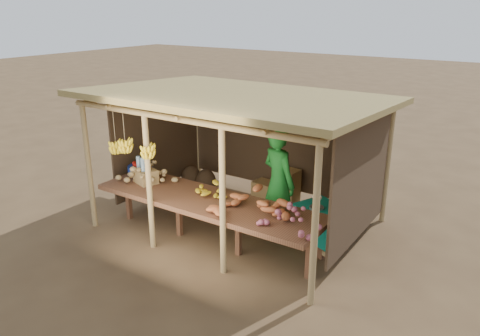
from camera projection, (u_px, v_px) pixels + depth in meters
The scene contains 13 objects.
ground at pixel (240, 223), 8.41m from camera, with size 60.00×60.00×0.00m, color brown.
stall_structure at pixel (240, 117), 7.90m from camera, with size 4.70×3.50×2.43m.
counter at pixel (207, 203), 7.42m from camera, with size 3.90×1.05×0.80m.
potato_heap at pixel (146, 172), 8.09m from camera, with size 0.91×0.54×0.36m, color #A58955, non-canonical shape.
sweet_potato_heap at pixel (252, 203), 6.80m from camera, with size 1.10×0.66×0.36m, color #B45B2E, non-canonical shape.
onion_heap at pixel (291, 216), 6.38m from camera, with size 0.86×0.51×0.36m, color #A34F5D, non-canonical shape.
banana_pile at pixel (211, 185), 7.52m from camera, with size 0.55×0.33×0.35m, color yellow, non-canonical shape.
tomato_basin at pixel (140, 169), 8.48m from camera, with size 0.46×0.46×0.24m.
bottle_box at pixel (146, 173), 8.04m from camera, with size 0.46×0.40×0.48m.
vendor at pixel (279, 183), 7.67m from camera, with size 0.69×0.46×1.90m, color #176920.
tarp_crate at pixel (321, 226), 7.48m from camera, with size 0.95×0.90×0.90m.
carton_stack at pixel (279, 188), 9.19m from camera, with size 0.95×0.38×0.71m.
burlap_sacks at pixel (199, 178), 9.86m from camera, with size 0.83×0.43×0.58m.
Camera 1 is at (4.20, -6.36, 3.70)m, focal length 35.00 mm.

